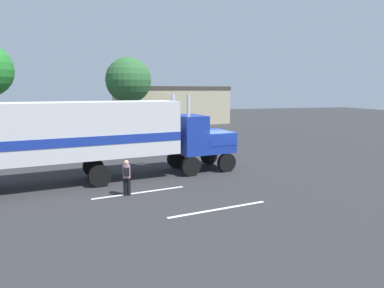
% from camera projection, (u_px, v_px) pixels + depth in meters
% --- Properties ---
extents(ground_plane, '(120.00, 120.00, 0.00)m').
position_uv_depth(ground_plane, '(214.00, 169.00, 20.05)').
color(ground_plane, '#2D2D30').
extents(lane_stripe_near, '(4.36, 0.94, 0.01)m').
position_uv_depth(lane_stripe_near, '(140.00, 193.00, 15.42)').
color(lane_stripe_near, silver).
rests_on(lane_stripe_near, ground_plane).
extents(lane_stripe_mid, '(4.37, 0.87, 0.01)m').
position_uv_depth(lane_stripe_mid, '(219.00, 209.00, 13.26)').
color(lane_stripe_mid, silver).
rests_on(lane_stripe_mid, ground_plane).
extents(semi_truck, '(14.38, 4.93, 4.50)m').
position_uv_depth(semi_truck, '(97.00, 133.00, 17.04)').
color(semi_truck, '#193399').
rests_on(semi_truck, ground_plane).
extents(person_bystander, '(0.34, 0.46, 1.63)m').
position_uv_depth(person_bystander, '(127.00, 176.00, 14.90)').
color(person_bystander, black).
rests_on(person_bystander, ground_plane).
extents(parked_bus, '(11.03, 2.72, 3.40)m').
position_uv_depth(parked_bus, '(114.00, 121.00, 29.35)').
color(parked_bus, '#BFB29E').
rests_on(parked_bus, ground_plane).
extents(tree_center, '(5.31, 5.31, 8.53)m').
position_uv_depth(tree_center, '(129.00, 80.00, 38.59)').
color(tree_center, brown).
rests_on(tree_center, ground_plane).
extents(building_backdrop, '(16.29, 8.51, 5.25)m').
position_uv_depth(building_backdrop, '(172.00, 104.00, 46.43)').
color(building_backdrop, '#B7AD8C').
rests_on(building_backdrop, ground_plane).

